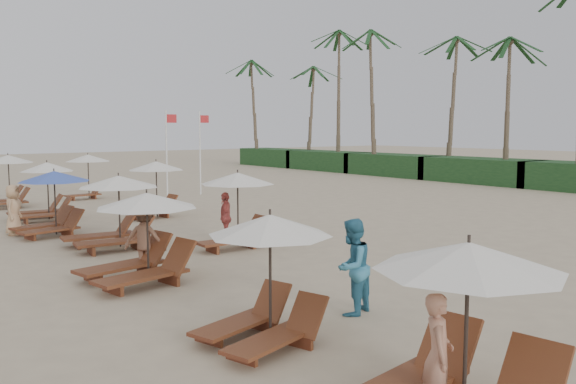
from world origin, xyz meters
TOP-DOWN VIEW (x-y plane):
  - ground at (0.00, 0.00)m, footprint 160.00×160.00m
  - shrub_hedge at (22.00, 14.50)m, footprint 3.20×53.00m
  - palm_row at (21.91, 15.40)m, footprint 7.00×52.00m
  - lounger_station_0 at (-6.12, -4.45)m, footprint 2.81×2.31m
  - lounger_station_1 at (-6.33, -0.83)m, footprint 2.39×2.08m
  - lounger_station_2 at (-6.32, 4.15)m, footprint 2.82×2.36m
  - lounger_station_3 at (-5.28, 8.43)m, footprint 2.82×2.38m
  - lounger_station_4 at (-6.11, 11.74)m, footprint 2.62×2.33m
  - lounger_station_5 at (-5.37, 15.32)m, footprint 2.50×2.04m
  - lounger_station_6 at (-5.67, 20.21)m, footprint 2.57×2.20m
  - inland_station_0 at (-2.36, 6.18)m, footprint 2.74×2.24m
  - inland_station_1 at (-1.64, 13.29)m, footprint 2.69×2.24m
  - inland_station_2 at (-1.57, 21.29)m, footprint 2.52×2.24m
  - beachgoer_near at (-6.02, -4.20)m, footprint 0.66×0.66m
  - beachgoer_mid_a at (-4.04, -0.59)m, footprint 1.08×0.95m
  - beachgoer_mid_b at (-5.72, 5.04)m, footprint 1.20×1.19m
  - beachgoer_far_a at (-2.15, 7.05)m, footprint 0.84×0.98m
  - beachgoer_far_b at (-7.04, 12.52)m, footprint 0.90×0.98m
  - flag_pole_near at (0.99, 17.36)m, footprint 0.60×0.08m
  - flag_pole_far at (3.99, 19.51)m, footprint 0.60×0.08m

SIDE VIEW (x-z plane):
  - ground at x=0.00m, z-range 0.00..0.00m
  - beachgoer_near at x=-6.02m, z-range 0.00..1.55m
  - beachgoer_far_a at x=-2.15m, z-range 0.00..1.58m
  - shrub_hedge at x=22.00m, z-range 0.00..1.60m
  - beachgoer_mid_b at x=-5.72m, z-range 0.00..1.66m
  - beachgoer_far_b at x=-7.04m, z-range 0.00..1.68m
  - beachgoer_mid_a at x=-4.04m, z-range 0.00..1.84m
  - lounger_station_2 at x=-6.32m, z-range -0.03..2.03m
  - lounger_station_0 at x=-6.12m, z-range -0.08..2.11m
  - lounger_station_5 at x=-5.37m, z-range -0.08..2.15m
  - lounger_station_3 at x=-5.28m, z-range -0.03..2.11m
  - lounger_station_1 at x=-6.33m, z-range 0.03..2.17m
  - lounger_station_4 at x=-6.11m, z-range 0.05..2.18m
  - lounger_station_6 at x=-5.67m, z-range -0.05..2.30m
  - inland_station_0 at x=-2.36m, z-range 0.23..2.45m
  - inland_station_1 at x=-1.64m, z-range 0.27..2.49m
  - inland_station_2 at x=-1.57m, z-range 0.38..2.60m
  - flag_pole_near at x=0.99m, z-range 0.24..4.64m
  - flag_pole_far at x=3.99m, z-range 0.24..4.68m
  - palm_row at x=21.91m, z-range 3.76..16.06m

